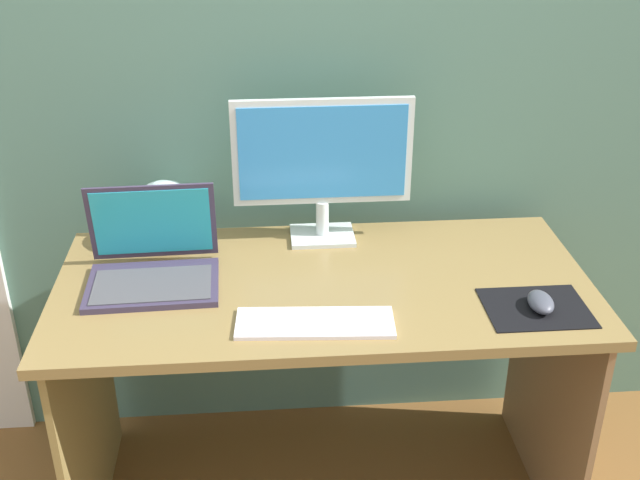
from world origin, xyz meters
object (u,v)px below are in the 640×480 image
keyboard_external (315,323)px  mouse (541,302)px  monitor (322,162)px  fishbowl (165,214)px  laptop (153,264)px

keyboard_external → mouse: mouse is taller
monitor → mouse: size_ratio=4.92×
mouse → fishbowl: bearing=159.0°
laptop → fishbowl: laptop is taller
fishbowl → mouse: bearing=-24.7°
monitor → mouse: (0.49, -0.43, -0.21)m
monitor → fishbowl: monitor is taller
laptop → fishbowl: bearing=85.5°
fishbowl → keyboard_external: size_ratio=0.51×
monitor → mouse: bearing=-40.7°
monitor → fishbowl: (-0.44, 0.00, -0.14)m
laptop → keyboard_external: size_ratio=0.91×
fishbowl → mouse: size_ratio=1.90×
monitor → keyboard_external: 0.51m
keyboard_external → mouse: size_ratio=3.71×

